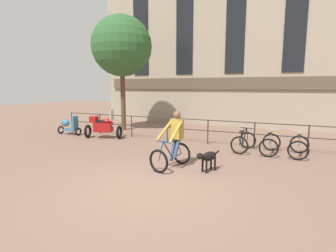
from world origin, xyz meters
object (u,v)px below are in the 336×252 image
object	(u,v)px
cyclist_with_bike	(173,142)
parked_motorcycle	(103,126)
parked_bicycle_near_lamp	(244,142)
parked_bicycle_mid_right	(299,147)
dog	(207,157)
parked_bicycle_mid_left	(270,144)
parked_scooter	(69,126)

from	to	relation	value
cyclist_with_bike	parked_motorcycle	world-z (taller)	cyclist_with_bike
parked_bicycle_near_lamp	parked_bicycle_mid_right	bearing A→B (deg)	-171.75
dog	parked_bicycle_mid_left	size ratio (longest dim) A/B	0.80
parked_bicycle_mid_right	cyclist_with_bike	bearing A→B (deg)	43.84
parked_motorcycle	parked_scooter	size ratio (longest dim) A/B	1.38
parked_scooter	parked_bicycle_near_lamp	bearing A→B (deg)	-88.01
parked_bicycle_mid_right	parked_scooter	distance (m)	10.47
cyclist_with_bike	parked_motorcycle	distance (m)	5.50
cyclist_with_bike	parked_bicycle_near_lamp	world-z (taller)	cyclist_with_bike
dog	parked_bicycle_near_lamp	distance (m)	2.94
parked_motorcycle	parked_bicycle_mid_left	size ratio (longest dim) A/B	1.57
cyclist_with_bike	parked_bicycle_mid_right	xyz separation A→B (m)	(3.50, 2.88, -0.41)
cyclist_with_bike	parked_motorcycle	size ratio (longest dim) A/B	0.95
parked_bicycle_mid_right	parked_scooter	bearing A→B (deg)	4.73
dog	parked_bicycle_mid_right	xyz separation A→B (m)	(2.45, 2.88, -0.07)
parked_bicycle_near_lamp	parked_bicycle_mid_right	xyz separation A→B (m)	(1.86, -0.00, 0.00)
parked_motorcycle	parked_bicycle_mid_right	world-z (taller)	parked_motorcycle
dog	parked_bicycle_mid_right	world-z (taller)	parked_bicycle_mid_right
dog	parked_bicycle_near_lamp	bearing A→B (deg)	103.46
cyclist_with_bike	dog	distance (m)	1.11
parked_scooter	dog	bearing A→B (deg)	-107.81
cyclist_with_bike	parked_bicycle_mid_left	bearing A→B (deg)	62.38
parked_motorcycle	parked_scooter	distance (m)	2.20
cyclist_with_bike	dog	xyz separation A→B (m)	(1.06, -0.00, -0.33)
cyclist_with_bike	parked_bicycle_mid_right	world-z (taller)	cyclist_with_bike
dog	parked_motorcycle	distance (m)	6.44
dog	parked_bicycle_mid_right	bearing A→B (deg)	74.69
parked_scooter	parked_motorcycle	bearing A→B (deg)	-90.20
cyclist_with_bike	parked_scooter	size ratio (longest dim) A/B	1.32
parked_motorcycle	parked_scooter	bearing A→B (deg)	73.26
cyclist_with_bike	parked_bicycle_mid_right	bearing A→B (deg)	53.61
cyclist_with_bike	parked_scooter	xyz separation A→B (m)	(-6.96, 2.82, -0.30)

